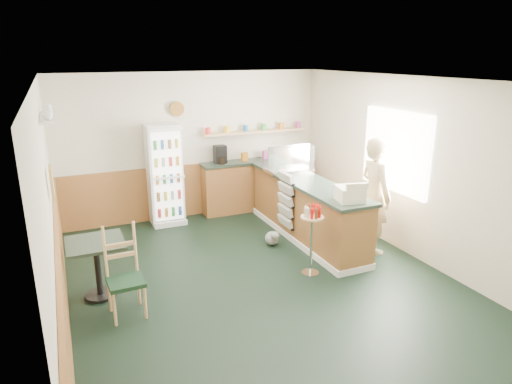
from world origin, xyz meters
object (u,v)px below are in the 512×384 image
cash_register (350,194)px  cafe_table (97,258)px  drinks_fridge (165,175)px  cafe_chair (124,268)px  display_case (289,159)px  shopkeeper (375,196)px  condiment_stand (312,228)px

cash_register → cafe_table: bearing=-175.9°
drinks_fridge → cafe_chair: bearing=-112.3°
display_case → cafe_table: display_case is taller
display_case → cafe_table: bearing=-158.9°
display_case → shopkeeper: shopkeeper is taller
display_case → condiment_stand: 2.02m
display_case → shopkeeper: size_ratio=0.45×
shopkeeper → cash_register: bearing=117.6°
condiment_stand → cafe_chair: bearing=179.2°
display_case → condiment_stand: (-0.60, -1.85, -0.55)m
cafe_chair → condiment_stand: bearing=-3.2°
drinks_fridge → cafe_chair: (-1.16, -2.83, -0.33)m
shopkeeper → condiment_stand: size_ratio=1.81×
drinks_fridge → shopkeeper: same height
display_case → cash_register: size_ratio=2.19×
cash_register → drinks_fridge: bearing=137.7°
drinks_fridge → shopkeeper: bearing=-43.5°
display_case → drinks_fridge: bearing=152.8°
cash_register → condiment_stand: (-0.60, -0.01, -0.42)m
cafe_table → cafe_chair: bearing=-62.5°
drinks_fridge → cash_register: (1.98, -2.86, 0.21)m
drinks_fridge → display_case: drinks_fridge is taller
condiment_stand → cafe_chair: size_ratio=0.91×
cash_register → cafe_chair: size_ratio=0.34×
shopkeeper → cafe_table: shopkeeper is taller
drinks_fridge → display_case: bearing=-27.2°
drinks_fridge → cafe_table: size_ratio=2.38×
cash_register → shopkeeper: bearing=37.0°
drinks_fridge → cafe_table: (-1.42, -2.33, -0.37)m
drinks_fridge → condiment_stand: (1.38, -2.86, -0.21)m
shopkeeper → drinks_fridge: bearing=50.0°
drinks_fridge → cash_register: bearing=-55.3°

